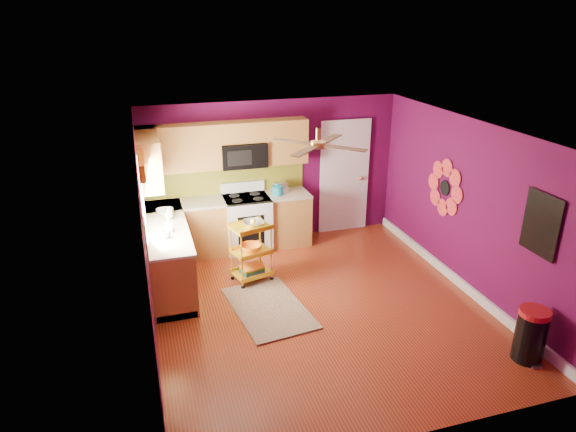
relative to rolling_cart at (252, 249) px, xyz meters
name	(u,v)px	position (x,y,z in m)	size (l,w,h in m)	color
ground	(319,306)	(0.73, -1.01, -0.52)	(5.00, 5.00, 0.00)	maroon
room_envelope	(324,197)	(0.76, -1.01, 1.11)	(4.54, 5.04, 2.52)	#54093C
lower_cabinets	(204,238)	(-0.61, 0.80, -0.09)	(2.81, 2.31, 0.94)	#986329
electric_range	(247,222)	(0.18, 1.16, -0.04)	(0.76, 0.66, 1.13)	white
upper_cabinetry	(202,151)	(-0.51, 1.16, 1.28)	(2.80, 2.30, 1.26)	#986329
left_window	(141,181)	(-1.49, 0.04, 1.22)	(0.08, 1.35, 1.08)	white
panel_door	(344,178)	(2.08, 1.46, 0.50)	(0.95, 0.11, 2.15)	white
right_wall_art	(484,203)	(2.96, -1.35, 0.92)	(0.04, 2.74, 1.04)	black
ceiling_fan	(318,144)	(0.73, -0.81, 1.77)	(1.01, 1.01, 0.26)	#BF8C3F
shag_rug	(269,308)	(0.03, -0.87, -0.51)	(0.93, 1.51, 0.02)	black
rolling_cart	(252,249)	(0.00, 0.00, 0.00)	(0.65, 0.54, 1.01)	yellow
trash_can	(531,335)	(2.70, -2.83, -0.18)	(0.43, 0.43, 0.68)	black
teal_kettle	(278,190)	(0.73, 1.14, 0.50)	(0.18, 0.18, 0.21)	teal
toaster	(281,187)	(0.81, 1.25, 0.51)	(0.22, 0.15, 0.18)	beige
soap_bottle_a	(168,225)	(-1.19, 0.05, 0.53)	(0.10, 0.10, 0.21)	#EA3F72
soap_bottle_b	(169,213)	(-1.14, 0.56, 0.51)	(0.14, 0.14, 0.18)	white
counter_dish	(165,211)	(-1.19, 0.80, 0.45)	(0.27, 0.27, 0.07)	white
counter_cup	(166,234)	(-1.25, -0.16, 0.47)	(0.13, 0.13, 0.11)	white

